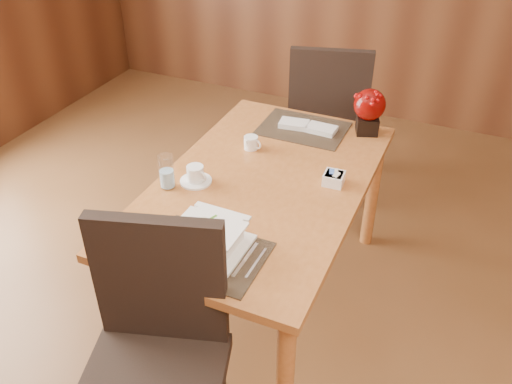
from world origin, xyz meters
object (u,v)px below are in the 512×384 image
at_px(dining_table, 262,198).
at_px(water_glass, 167,172).
at_px(creamer_jug, 251,143).
at_px(sugar_caddy, 334,179).
at_px(berry_decor, 369,109).
at_px(far_chair, 328,114).
at_px(bread_plate, 123,230).
at_px(near_chair, 156,346).
at_px(soup_setting, 209,239).
at_px(coffee_cup, 195,175).

height_order(dining_table, water_glass, water_glass).
relative_size(dining_table, creamer_jug, 16.50).
bearing_deg(sugar_caddy, dining_table, -159.76).
height_order(water_glass, berry_decor, berry_decor).
bearing_deg(creamer_jug, far_chair, 94.09).
bearing_deg(water_glass, berry_decor, 51.37).
distance_m(bread_plate, near_chair, 0.51).
bearing_deg(near_chair, dining_table, 71.58).
height_order(creamer_jug, bread_plate, creamer_jug).
bearing_deg(dining_table, far_chair, 90.84).
height_order(dining_table, near_chair, near_chair).
relative_size(creamer_jug, bread_plate, 0.66).
xyz_separation_m(soup_setting, far_chair, (-0.02, 1.59, -0.21)).
xyz_separation_m(water_glass, near_chair, (0.35, -0.68, -0.23)).
bearing_deg(dining_table, bread_plate, -123.48).
distance_m(water_glass, near_chair, 0.80).
distance_m(creamer_jug, far_chair, 0.85).
bearing_deg(coffee_cup, near_chair, -71.78).
relative_size(dining_table, sugar_caddy, 16.79).
height_order(dining_table, coffee_cup, coffee_cup).
height_order(coffee_cup, creamer_jug, coffee_cup).
bearing_deg(near_chair, creamer_jug, 80.33).
bearing_deg(coffee_cup, soup_setting, -54.81).
bearing_deg(sugar_caddy, coffee_cup, -157.50).
bearing_deg(soup_setting, creamer_jug, 103.81).
bearing_deg(berry_decor, bread_plate, -119.67).
bearing_deg(berry_decor, creamer_jug, -140.82).
bearing_deg(far_chair, water_glass, 59.42).
bearing_deg(near_chair, berry_decor, 60.58).
height_order(berry_decor, bread_plate, berry_decor).
distance_m(water_glass, creamer_jug, 0.51).
xyz_separation_m(soup_setting, near_chair, (-0.02, -0.38, -0.21)).
xyz_separation_m(coffee_cup, far_chair, (0.26, 1.20, -0.19)).
height_order(soup_setting, creamer_jug, soup_setting).
height_order(dining_table, berry_decor, berry_decor).
xyz_separation_m(dining_table, creamer_jug, (-0.17, 0.25, 0.13)).
bearing_deg(water_glass, far_chair, 74.55).
bearing_deg(near_chair, soup_setting, 69.36).
bearing_deg(soup_setting, bread_plate, -172.64).
height_order(creamer_jug, sugar_caddy, creamer_jug).
distance_m(berry_decor, far_chair, 0.61).
distance_m(soup_setting, berry_decor, 1.21).
bearing_deg(far_chair, berry_decor, 113.17).
height_order(water_glass, near_chair, near_chair).
distance_m(sugar_caddy, near_chair, 1.07).
distance_m(coffee_cup, far_chair, 1.24).
xyz_separation_m(coffee_cup, creamer_jug, (0.11, 0.38, -0.00)).
relative_size(coffee_cup, berry_decor, 0.60).
relative_size(coffee_cup, bread_plate, 1.06).
relative_size(coffee_cup, water_glass, 0.91).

